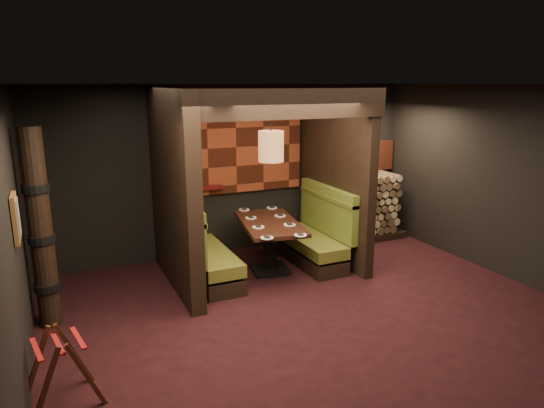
{
  "coord_description": "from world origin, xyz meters",
  "views": [
    {
      "loc": [
        -2.86,
        -4.91,
        2.86
      ],
      "look_at": [
        0.0,
        1.3,
        1.15
      ],
      "focal_mm": 32.0,
      "sensor_mm": 36.0,
      "label": 1
    }
  ],
  "objects_px": {
    "booth_bench_right": "(315,238)",
    "luggage_rack": "(61,367)",
    "dining_table": "(270,236)",
    "firewood_stack": "(360,207)",
    "booth_bench_left": "(203,255)",
    "pendant_lamp": "(271,146)",
    "totem_column": "(41,231)"
  },
  "relations": [
    {
      "from": "booth_bench_left",
      "to": "firewood_stack",
      "type": "distance_m",
      "value": 3.33
    },
    {
      "from": "booth_bench_left",
      "to": "totem_column",
      "type": "relative_size",
      "value": 0.67
    },
    {
      "from": "luggage_rack",
      "to": "dining_table",
      "type": "bearing_deg",
      "value": 35.16
    },
    {
      "from": "pendant_lamp",
      "to": "luggage_rack",
      "type": "distance_m",
      "value": 4.03
    },
    {
      "from": "booth_bench_right",
      "to": "pendant_lamp",
      "type": "relative_size",
      "value": 1.44
    },
    {
      "from": "luggage_rack",
      "to": "firewood_stack",
      "type": "distance_m",
      "value": 6.02
    },
    {
      "from": "pendant_lamp",
      "to": "firewood_stack",
      "type": "bearing_deg",
      "value": 20.77
    },
    {
      "from": "booth_bench_right",
      "to": "dining_table",
      "type": "relative_size",
      "value": 0.97
    },
    {
      "from": "booth_bench_left",
      "to": "dining_table",
      "type": "distance_m",
      "value": 1.06
    },
    {
      "from": "booth_bench_left",
      "to": "luggage_rack",
      "type": "distance_m",
      "value": 3.01
    },
    {
      "from": "booth_bench_left",
      "to": "booth_bench_right",
      "type": "xyz_separation_m",
      "value": [
        1.89,
        0.0,
        0.0
      ]
    },
    {
      "from": "pendant_lamp",
      "to": "luggage_rack",
      "type": "xyz_separation_m",
      "value": [
        -3.05,
        -2.1,
        -1.59
      ]
    },
    {
      "from": "booth_bench_left",
      "to": "firewood_stack",
      "type": "xyz_separation_m",
      "value": [
        3.25,
        0.7,
        0.21
      ]
    },
    {
      "from": "luggage_rack",
      "to": "totem_column",
      "type": "height_order",
      "value": "totem_column"
    },
    {
      "from": "booth_bench_right",
      "to": "totem_column",
      "type": "bearing_deg",
      "value": -172.14
    },
    {
      "from": "luggage_rack",
      "to": "totem_column",
      "type": "relative_size",
      "value": 0.31
    },
    {
      "from": "dining_table",
      "to": "luggage_rack",
      "type": "bearing_deg",
      "value": -144.84
    },
    {
      "from": "booth_bench_right",
      "to": "dining_table",
      "type": "height_order",
      "value": "booth_bench_right"
    },
    {
      "from": "dining_table",
      "to": "pendant_lamp",
      "type": "height_order",
      "value": "pendant_lamp"
    },
    {
      "from": "pendant_lamp",
      "to": "firewood_stack",
      "type": "distance_m",
      "value": 2.71
    },
    {
      "from": "dining_table",
      "to": "pendant_lamp",
      "type": "relative_size",
      "value": 1.48
    },
    {
      "from": "dining_table",
      "to": "firewood_stack",
      "type": "distance_m",
      "value": 2.34
    },
    {
      "from": "booth_bench_left",
      "to": "booth_bench_right",
      "type": "relative_size",
      "value": 1.0
    },
    {
      "from": "pendant_lamp",
      "to": "firewood_stack",
      "type": "height_order",
      "value": "pendant_lamp"
    },
    {
      "from": "totem_column",
      "to": "luggage_rack",
      "type": "bearing_deg",
      "value": -87.28
    },
    {
      "from": "totem_column",
      "to": "dining_table",
      "type": "bearing_deg",
      "value": 8.44
    },
    {
      "from": "luggage_rack",
      "to": "firewood_stack",
      "type": "xyz_separation_m",
      "value": [
        5.25,
        2.94,
        0.24
      ]
    },
    {
      "from": "dining_table",
      "to": "luggage_rack",
      "type": "distance_m",
      "value": 3.74
    },
    {
      "from": "booth_bench_right",
      "to": "luggage_rack",
      "type": "bearing_deg",
      "value": -150.18
    },
    {
      "from": "pendant_lamp",
      "to": "dining_table",
      "type": "bearing_deg",
      "value": 90.0
    },
    {
      "from": "booth_bench_left",
      "to": "luggage_rack",
      "type": "bearing_deg",
      "value": -131.93
    },
    {
      "from": "luggage_rack",
      "to": "booth_bench_left",
      "type": "bearing_deg",
      "value": 48.07
    }
  ]
}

